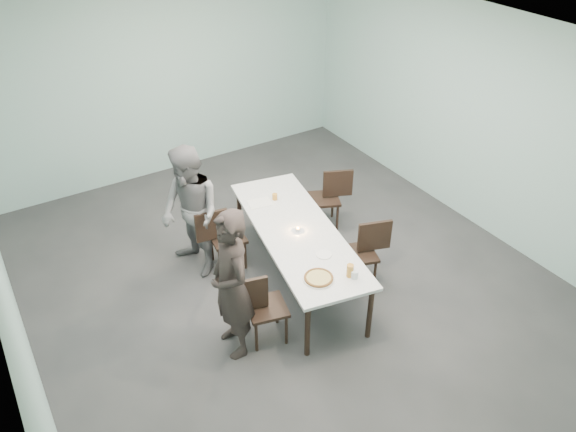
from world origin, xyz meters
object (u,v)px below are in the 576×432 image
side_plate (324,254)px  water_tumbler (355,274)px  tealight (298,230)px  amber_tumbler (275,197)px  chair_near_left (259,304)px  chair_near_right (365,248)px  table (297,234)px  beer_glass (350,271)px  chair_far_left (221,234)px  diner_far (191,213)px  chair_far_right (330,194)px  diner_near (231,285)px  pizza (319,278)px

side_plate → water_tumbler: 0.50m
tealight → amber_tumbler: size_ratio=0.70×
chair_near_left → chair_near_right: size_ratio=1.00×
chair_near_right → side_plate: (-0.69, -0.10, 0.25)m
side_plate → table: bearing=89.7°
chair_near_right → beer_glass: size_ratio=5.80×
table → chair_near_right: (0.69, -0.47, -0.19)m
chair_far_left → amber_tumbler: 0.86m
chair_near_left → water_tumbler: size_ratio=9.67×
diner_far → amber_tumbler: size_ratio=21.60×
chair_far_right → side_plate: chair_far_right is taller
chair_far_right → tealight: size_ratio=15.54×
diner_near → water_tumbler: (1.24, -0.45, -0.08)m
table → pizza: (-0.29, -0.88, 0.08)m
chair_far_right → diner_far: diner_far is taller
side_plate → chair_far_left: bearing=117.8°
chair_near_left → beer_glass: (0.92, -0.36, 0.32)m
chair_far_right → chair_far_left: bearing=26.1°
chair_near_right → beer_glass: 0.92m
chair_far_right → side_plate: 1.73m
chair_near_left → pizza: chair_near_left is taller
chair_near_right → pizza: bearing=41.5°
diner_far → amber_tumbler: 1.13m
chair_near_right → chair_far_left: bearing=-22.6°
chair_near_left → water_tumbler: bearing=-10.0°
diner_near → water_tumbler: diner_near is taller
chair_far_right → chair_near_right: bearing=97.9°
chair_near_right → diner_far: bearing=-19.8°
diner_near → pizza: bearing=77.3°
chair_far_right → diner_far: 2.08m
chair_far_left → chair_near_right: 1.81m
chair_near_left → side_plate: chair_near_left is taller
chair_near_left → diner_near: (-0.29, 0.04, 0.37)m
pizza → chair_near_left: bearing=159.1°
diner_far → side_plate: 1.74m
beer_glass → amber_tumbler: (0.10, 1.76, -0.03)m
table → diner_far: 1.33m
pizza → amber_tumbler: bearing=75.5°
chair_far_left → beer_glass: (0.70, -1.74, 0.32)m
water_tumbler → table: bearing=92.6°
chair_near_left → side_plate: 0.94m
chair_far_left → beer_glass: beer_glass is taller
diner_far → pizza: size_ratio=5.08×
diner_near → side_plate: size_ratio=9.73×
chair_far_left → amber_tumbler: (0.81, 0.02, 0.29)m
tealight → side_plate: bearing=-89.9°
chair_near_left → diner_near: size_ratio=0.50×
side_plate → tealight: bearing=90.1°
beer_glass → chair_far_right: bearing=60.3°
side_plate → tealight: tealight is taller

